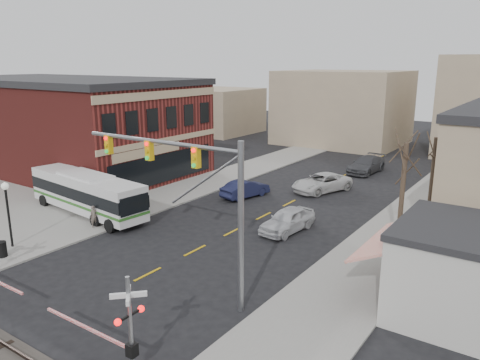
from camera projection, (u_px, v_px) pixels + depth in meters
The scene contains 18 objects.
ground at pixel (119, 289), 23.89m from camera, with size 160.00×160.00×0.00m, color black.
sidewalk_west at pixel (213, 181), 45.06m from camera, with size 5.00×60.00×0.12m, color gray.
sidewalk_east at pixel (415, 217), 34.61m from camera, with size 5.00×60.00×0.12m, color gray.
brick_building at pixel (61, 123), 50.30m from camera, with size 30.40×15.40×9.60m.
tree_east_a at pixel (401, 201), 26.83m from camera, with size 0.28×0.28×6.75m.
tree_east_b at pixel (432, 184), 31.51m from camera, with size 0.28×0.28×6.30m.
tree_east_c at pixel (458, 158), 37.67m from camera, with size 0.28×0.28×7.20m.
transit_bus at pixel (87, 193), 35.08m from camera, with size 11.85×3.74×3.00m.
traffic_signal_mast at pixel (193, 183), 21.90m from camera, with size 9.86×0.30×8.00m.
rr_crossing_east at pixel (122, 325), 17.01m from camera, with size 5.60×1.36×4.00m.
street_lamp at pixel (7, 201), 28.31m from camera, with size 0.44×0.44×4.09m.
trash_bin at pixel (1, 249), 27.41m from camera, with size 0.60×0.60×0.91m, color black.
car_a at pixel (287, 220), 31.77m from camera, with size 1.91×4.75×1.62m, color silver.
car_b at pixel (245, 189), 39.77m from camera, with size 1.57×4.51×1.49m, color #161938.
car_c at pixel (322, 183), 41.53m from camera, with size 2.64×5.73×1.59m, color silver.
car_d at pixel (366, 165), 48.57m from camera, with size 2.35×5.77×1.68m, color #3E3F43.
pedestrian_near at pixel (94, 216), 32.24m from camera, with size 0.56×0.37×1.53m, color #60554D.
pedestrian_far at pixel (103, 202), 35.12m from camera, with size 0.87×0.68×1.79m, color #322F53.
Camera 1 is at (17.44, -14.43, 11.29)m, focal length 35.00 mm.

